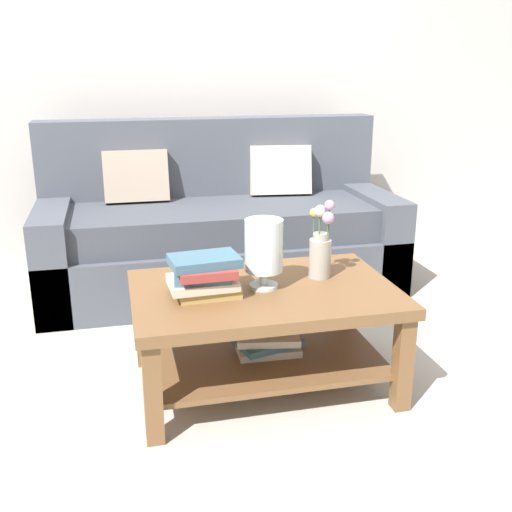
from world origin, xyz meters
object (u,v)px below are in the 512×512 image
coffee_table (264,317)px  couch (219,232)px  glass_hurricane_vase (264,248)px  book_stack_main (205,276)px  flower_pitcher (321,247)px

coffee_table → couch: bearing=88.5°
coffee_table → glass_hurricane_vase: size_ratio=3.76×
book_stack_main → flower_pitcher: bearing=11.2°
glass_hurricane_vase → flower_pitcher: (0.28, 0.07, -0.04)m
couch → flower_pitcher: 1.29m
glass_hurricane_vase → flower_pitcher: size_ratio=0.85×
coffee_table → flower_pitcher: bearing=15.7°
couch → flower_pitcher: couch is taller
coffee_table → book_stack_main: (-0.26, -0.03, 0.22)m
book_stack_main → glass_hurricane_vase: glass_hurricane_vase is taller
glass_hurricane_vase → book_stack_main: bearing=-171.9°
coffee_table → book_stack_main: book_stack_main is taller
coffee_table → glass_hurricane_vase: bearing=94.0°
couch → coffee_table: couch is taller
coffee_table → book_stack_main: bearing=-173.8°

